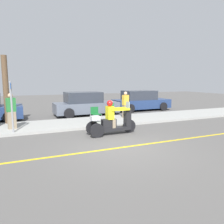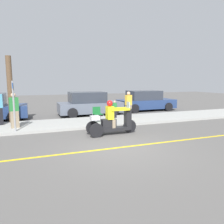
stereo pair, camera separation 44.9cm
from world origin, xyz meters
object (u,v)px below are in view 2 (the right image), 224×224
motorcycle_trike (112,122)px  street_sign (14,104)px  spectator_near_curb (14,111)px  folding_chair_set_back (97,113)px  parked_car_lot_far (89,104)px  parked_car_lot_right (146,101)px  spectator_with_child (115,110)px  spectator_mid_group (128,105)px  tree_trunk (10,90)px

motorcycle_trike → street_sign: size_ratio=1.01×
motorcycle_trike → spectator_near_curb: spectator_near_curb is taller
motorcycle_trike → folding_chair_set_back: bearing=88.8°
folding_chair_set_back → parked_car_lot_far: (0.44, 3.32, 0.11)m
parked_car_lot_right → street_sign: (-9.10, -4.62, 0.59)m
folding_chair_set_back → parked_car_lot_right: parked_car_lot_right is taller
spectator_near_curb → parked_car_lot_far: bearing=35.9°
motorcycle_trike → parked_car_lot_far: 5.65m
spectator_with_child → spectator_mid_group: spectator_mid_group is taller
folding_chair_set_back → tree_trunk: 4.72m
spectator_near_curb → spectator_mid_group: (6.20, 0.67, -0.04)m
motorcycle_trike → folding_chair_set_back: motorcycle_trike is taller
spectator_mid_group → parked_car_lot_right: bearing=46.9°
motorcycle_trike → parked_car_lot_right: 8.07m
motorcycle_trike → tree_trunk: (-4.21, 3.93, 1.31)m
folding_chair_set_back → parked_car_lot_right: size_ratio=0.18×
parked_car_lot_right → street_sign: size_ratio=2.02×
spectator_near_curb → spectator_with_child: size_ratio=1.61×
spectator_with_child → spectator_mid_group: bearing=-16.7°
spectator_near_curb → street_sign: 0.90m
motorcycle_trike → spectator_mid_group: (2.21, 3.05, 0.33)m
spectator_near_curb → parked_car_lot_far: 5.54m
motorcycle_trike → parked_car_lot_far: parked_car_lot_far is taller
spectator_mid_group → tree_trunk: bearing=172.2°
spectator_mid_group → tree_trunk: tree_trunk is taller
parked_car_lot_far → spectator_mid_group: bearing=-56.3°
street_sign → tree_trunk: bearing=96.6°
spectator_mid_group → tree_trunk: 6.56m
tree_trunk → street_sign: 2.42m
folding_chair_set_back → parked_car_lot_right: bearing=37.3°
folding_chair_set_back → street_sign: bearing=-169.6°
spectator_mid_group → parked_car_lot_far: (-1.72, 2.58, -0.13)m
tree_trunk → parked_car_lot_right: bearing=13.6°
spectator_mid_group → folding_chair_set_back: spectator_mid_group is taller
spectator_mid_group → tree_trunk: size_ratio=0.45×
tree_trunk → street_sign: (0.27, -2.35, -0.54)m
parked_car_lot_right → folding_chair_set_back: bearing=-142.7°
motorcycle_trike → spectator_mid_group: bearing=54.1°
spectator_near_curb → folding_chair_set_back: bearing=-1.0°
motorcycle_trike → spectator_mid_group: 3.78m
motorcycle_trike → street_sign: street_sign is taller
spectator_with_child → parked_car_lot_far: 2.52m
spectator_mid_group → parked_car_lot_far: bearing=123.7°
parked_car_lot_right → tree_trunk: size_ratio=1.28×
spectator_near_curb → folding_chair_set_back: (4.04, -0.07, -0.29)m
spectator_with_child → tree_trunk: tree_trunk is taller
street_sign → spectator_near_curb: bearing=93.6°
tree_trunk → parked_car_lot_far: bearing=19.9°
tree_trunk → spectator_near_curb: bearing=-81.9°
spectator_near_curb → parked_car_lot_right: size_ratio=0.37×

